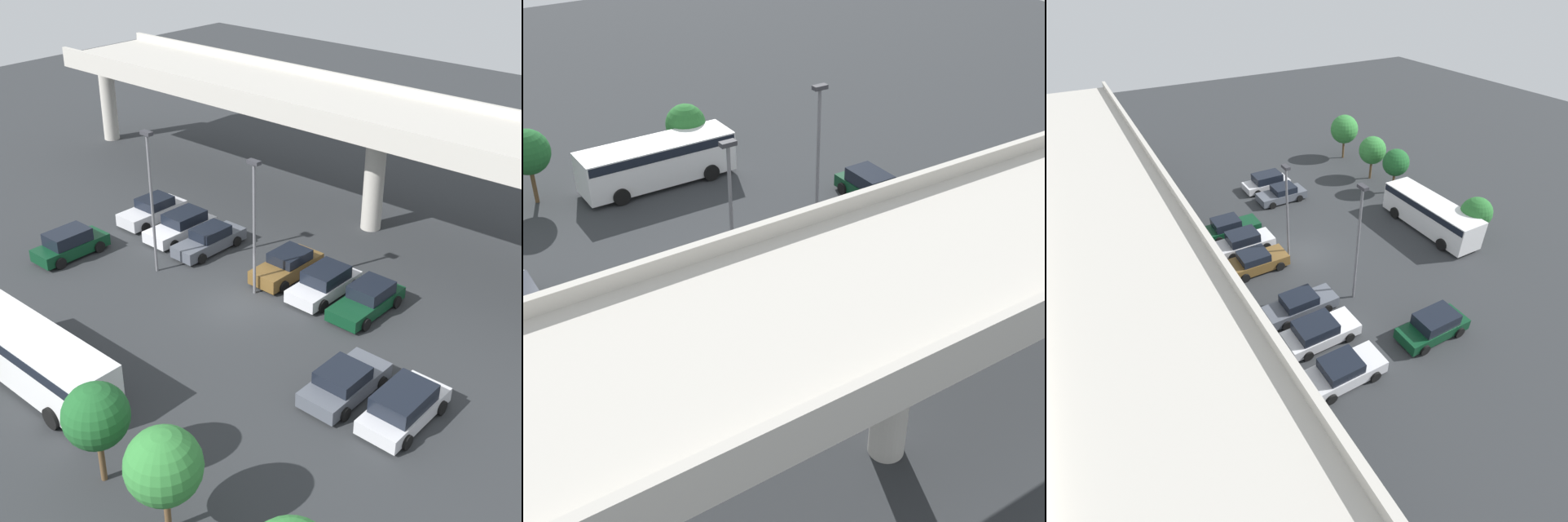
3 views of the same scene
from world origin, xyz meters
TOP-DOWN VIEW (x-y plane):
  - ground_plane at (0.00, 0.00)m, footprint 113.33×113.33m
  - highway_overpass at (0.00, 12.67)m, footprint 54.17×7.66m
  - parked_car_0 at (-11.28, -2.40)m, footprint 2.05×4.49m
  - parked_car_1 at (-8.22, 3.79)m, footprint 2.18×4.61m
  - parked_car_2 at (-5.58, 3.63)m, footprint 1.97×4.82m
  - parked_car_3 at (0.03, 4.20)m, footprint 2.14×4.47m
  - parked_car_4 at (2.81, 4.01)m, footprint 2.19×4.47m
  - parked_car_5 at (5.46, 4.19)m, footprint 2.17×4.64m
  - parked_car_8 at (-11.31, 4.13)m, footprint 2.10×4.57m
  - shuttle_bus at (-2.04, -10.68)m, footprint 9.15×2.81m
  - lamp_post_near_aisle at (-0.15, 1.64)m, footprint 0.70×0.35m
  - lamp_post_mid_lot at (-6.03, -0.23)m, footprint 0.70×0.35m
  - tree_front_left at (-4.90, -12.56)m, footprint 2.48×2.48m
  - tree_front_centre at (4.72, -12.34)m, footprint 2.52×2.52m

SIDE VIEW (x-z plane):
  - ground_plane at x=0.00m, z-range 0.00..0.00m
  - parked_car_2 at x=-5.58m, z-range -0.06..1.42m
  - parked_car_5 at x=5.46m, z-range -0.06..1.44m
  - parked_car_3 at x=0.03m, z-range -0.05..1.48m
  - parked_car_1 at x=-8.22m, z-range -0.05..1.50m
  - parked_car_8 at x=-11.31m, z-range -0.06..1.51m
  - parked_car_4 at x=2.81m, z-range -0.04..1.52m
  - parked_car_0 at x=-11.28m, z-range -0.04..1.62m
  - shuttle_bus at x=-2.04m, z-range 0.27..2.91m
  - tree_front_left at x=-4.90m, z-range 0.60..4.31m
  - tree_front_centre at x=4.72m, z-range 0.89..5.23m
  - lamp_post_near_aisle at x=-0.15m, z-range 0.68..8.35m
  - lamp_post_mid_lot at x=-6.03m, z-range 0.69..9.03m
  - highway_overpass at x=0.00m, z-range 2.87..11.17m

